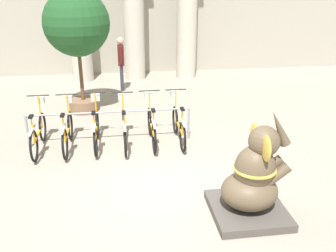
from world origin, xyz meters
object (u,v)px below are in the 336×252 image
(bicycle_3, at_px, (124,128))
(bicycle_4, at_px, (152,126))
(bicycle_0, at_px, (38,132))
(elephant_statue, at_px, (253,181))
(person_pedestrian, at_px, (121,59))
(potted_tree, at_px, (77,27))
(bicycle_2, at_px, (96,128))
(bicycle_5, at_px, (178,124))
(bicycle_1, at_px, (68,130))

(bicycle_3, xyz_separation_m, bicycle_4, (0.62, 0.06, 0.00))
(bicycle_0, xyz_separation_m, elephant_statue, (3.76, -2.93, 0.19))
(bicycle_3, distance_m, elephant_statue, 3.48)
(person_pedestrian, bearing_deg, potted_tree, -120.56)
(bicycle_0, distance_m, bicycle_2, 1.23)
(bicycle_4, relative_size, elephant_statue, 0.96)
(bicycle_5, distance_m, person_pedestrian, 4.46)
(bicycle_4, bearing_deg, elephant_statue, -66.30)
(bicycle_0, distance_m, bicycle_1, 0.62)
(bicycle_5, xyz_separation_m, elephant_statue, (0.68, -2.96, 0.19))
(bicycle_5, distance_m, potted_tree, 3.81)
(bicycle_0, relative_size, person_pedestrian, 0.98)
(bicycle_1, distance_m, bicycle_2, 0.62)
(potted_tree, bearing_deg, elephant_statue, -60.75)
(elephant_statue, distance_m, person_pedestrian, 7.47)
(bicycle_1, xyz_separation_m, person_pedestrian, (1.28, 4.29, 0.63))
(bicycle_0, height_order, potted_tree, potted_tree)
(potted_tree, bearing_deg, bicycle_4, -54.58)
(bicycle_1, bearing_deg, bicycle_5, 0.87)
(bicycle_1, relative_size, bicycle_4, 1.00)
(bicycle_2, xyz_separation_m, elephant_statue, (2.53, -2.97, 0.19))
(bicycle_0, xyz_separation_m, person_pedestrian, (1.90, 4.29, 0.63))
(bicycle_1, relative_size, person_pedestrian, 0.98)
(bicycle_4, distance_m, bicycle_5, 0.62)
(potted_tree, bearing_deg, bicycle_5, -45.79)
(person_pedestrian, bearing_deg, bicycle_4, -82.44)
(bicycle_2, relative_size, person_pedestrian, 0.98)
(person_pedestrian, bearing_deg, bicycle_5, -74.50)
(bicycle_1, xyz_separation_m, elephant_statue, (3.15, -2.93, 0.19))
(person_pedestrian, height_order, potted_tree, potted_tree)
(elephant_statue, bearing_deg, bicycle_5, 102.99)
(bicycle_3, relative_size, elephant_statue, 0.96)
(bicycle_2, bearing_deg, person_pedestrian, 81.10)
(bicycle_4, distance_m, elephant_statue, 3.24)
(bicycle_2, bearing_deg, potted_tree, 100.88)
(bicycle_3, distance_m, person_pedestrian, 4.36)
(bicycle_4, bearing_deg, bicycle_1, -178.97)
(bicycle_0, distance_m, bicycle_5, 3.08)
(bicycle_1, xyz_separation_m, potted_tree, (0.16, 2.40, 1.90))
(bicycle_3, bearing_deg, bicycle_4, 5.28)
(bicycle_2, height_order, potted_tree, potted_tree)
(bicycle_0, bearing_deg, bicycle_3, -0.81)
(bicycle_0, height_order, bicycle_3, same)
(bicycle_1, height_order, elephant_statue, elephant_statue)
(bicycle_2, relative_size, potted_tree, 0.52)
(bicycle_4, relative_size, person_pedestrian, 0.98)
(bicycle_1, bearing_deg, bicycle_0, 179.79)
(bicycle_2, xyz_separation_m, bicycle_3, (0.62, -0.07, 0.00))
(bicycle_3, bearing_deg, elephant_statue, -56.59)
(bicycle_5, bearing_deg, bicycle_0, -179.34)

